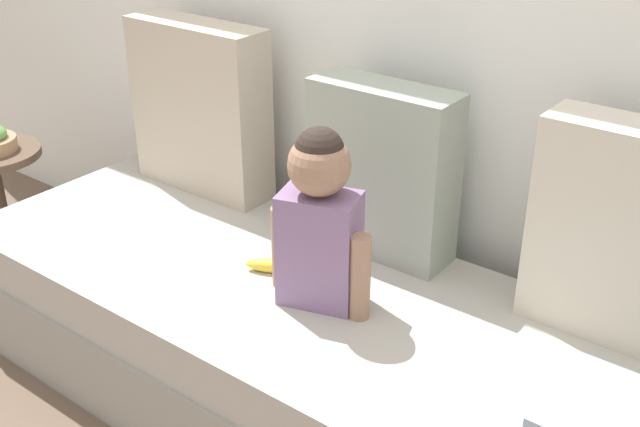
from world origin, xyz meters
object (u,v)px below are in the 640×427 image
at_px(banana, 275,266).
at_px(toddler, 319,217).
at_px(throw_pillow_center, 382,171).
at_px(throw_pillow_left, 200,108).
at_px(couch, 316,356).

bearing_deg(banana, toddler, -10.89).
relative_size(throw_pillow_center, toddler, 1.03).
bearing_deg(throw_pillow_left, toddler, -23.79).
distance_m(couch, throw_pillow_left, 0.95).
xyz_separation_m(couch, throw_pillow_center, (0.00, 0.32, 0.47)).
bearing_deg(couch, throw_pillow_center, 90.00).
xyz_separation_m(toddler, banana, (-0.19, 0.04, -0.23)).
height_order(couch, toddler, toddler).
relative_size(couch, throw_pillow_center, 4.64).
relative_size(throw_pillow_center, banana, 3.02).
bearing_deg(throw_pillow_left, throw_pillow_center, 0.00).
bearing_deg(couch, toddler, -36.92).
xyz_separation_m(throw_pillow_center, toddler, (0.03, -0.34, -0.00)).
height_order(throw_pillow_center, banana, throw_pillow_center).
bearing_deg(toddler, banana, 169.11).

